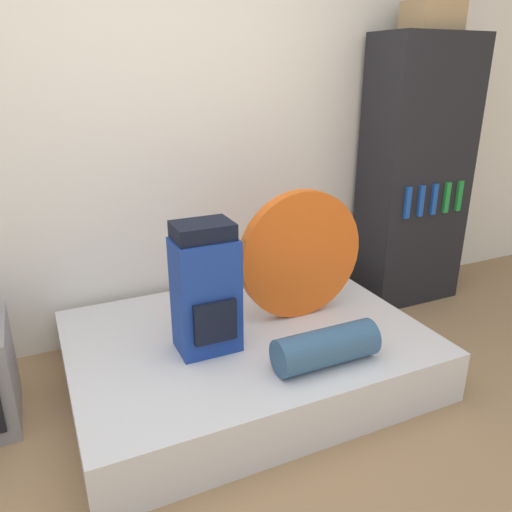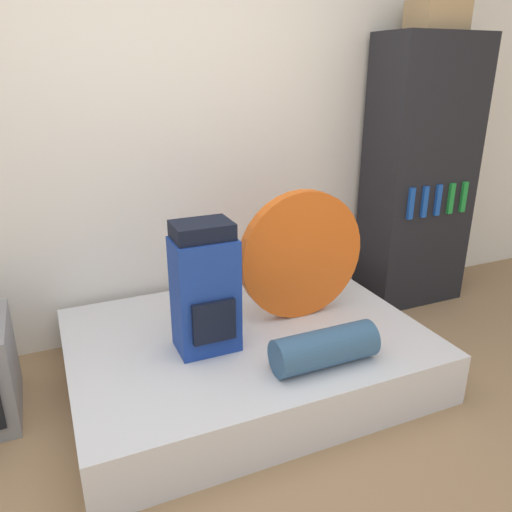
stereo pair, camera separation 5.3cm
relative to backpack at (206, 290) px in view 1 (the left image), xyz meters
The scene contains 8 objects.
ground_plane 1.02m from the backpack, 88.59° to the right, with size 16.00×16.00×0.00m, color #997551.
wall_back 1.09m from the backpack, 88.70° to the left, with size 8.00×0.05×2.60m.
bed 0.55m from the backpack, 15.53° to the left, with size 1.95×1.43×0.29m.
backpack is the anchor object (origin of this frame).
tent_bag 0.65m from the backpack, 12.18° to the left, with size 0.77×0.07×0.77m.
sleeping_roll 0.67m from the backpack, 39.40° to the right, with size 0.54×0.19×0.19m.
bookshelf 1.96m from the backpack, 17.63° to the left, with size 0.74×0.44×1.93m.
cardboard_box 2.41m from the backpack, 18.21° to the left, with size 0.36×0.25×0.19m.
Camera 1 is at (-0.77, -1.42, 1.70)m, focal length 35.00 mm.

